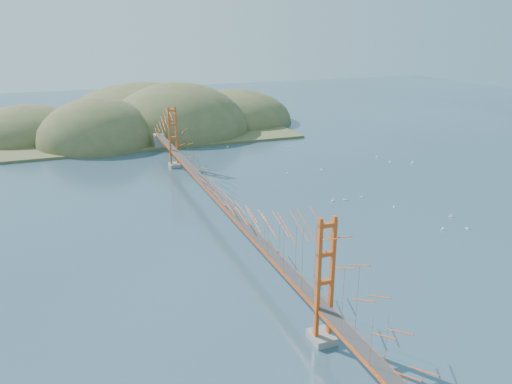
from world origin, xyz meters
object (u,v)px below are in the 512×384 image
object	(u,v)px
bridge	(219,173)
sailboat_2	(443,229)
sailboat_1	(345,199)
sailboat_0	(394,206)

from	to	relation	value
bridge	sailboat_2	distance (m)	31.28
bridge	sailboat_2	xyz separation A→B (m)	(27.08, -14.06, -6.87)
sailboat_1	sailboat_2	bearing A→B (deg)	-68.16
bridge	sailboat_0	distance (m)	27.42
sailboat_0	sailboat_1	bearing A→B (deg)	133.15
sailboat_0	sailboat_2	bearing A→B (deg)	-84.66
sailboat_0	sailboat_1	distance (m)	7.58
sailboat_2	sailboat_0	distance (m)	9.69
sailboat_2	sailboat_0	xyz separation A→B (m)	(-0.90, 9.65, -0.00)
bridge	sailboat_1	bearing A→B (deg)	3.05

